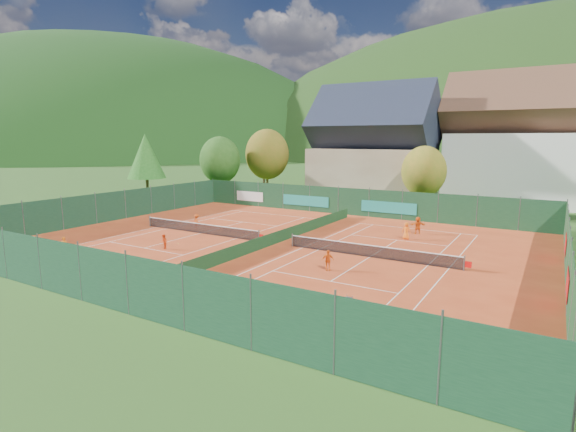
# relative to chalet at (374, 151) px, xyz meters

# --- Properties ---
(ground) EXTENTS (600.00, 600.00, 0.00)m
(ground) POSITION_rel_chalet_xyz_m (3.00, -30.00, -6.64)
(ground) COLOR #244A17
(ground) RESTS_ON ground
(clay_pad) EXTENTS (40.00, 32.00, 0.01)m
(clay_pad) POSITION_rel_chalet_xyz_m (3.00, -30.00, -6.62)
(clay_pad) COLOR #AF3B19
(clay_pad) RESTS_ON ground
(court_markings_left) EXTENTS (11.03, 23.83, 0.00)m
(court_markings_left) POSITION_rel_chalet_xyz_m (-5.00, -30.00, -6.61)
(court_markings_left) COLOR white
(court_markings_left) RESTS_ON ground
(court_markings_right) EXTENTS (11.03, 23.83, 0.00)m
(court_markings_right) POSITION_rel_chalet_xyz_m (11.00, -30.00, -6.61)
(court_markings_right) COLOR white
(court_markings_right) RESTS_ON ground
(tennis_net_left) EXTENTS (13.30, 0.10, 1.02)m
(tennis_net_left) POSITION_rel_chalet_xyz_m (-4.85, -30.00, -6.12)
(tennis_net_left) COLOR #59595B
(tennis_net_left) RESTS_ON ground
(tennis_net_right) EXTENTS (13.30, 0.10, 1.02)m
(tennis_net_right) POSITION_rel_chalet_xyz_m (11.15, -30.00, -6.12)
(tennis_net_right) COLOR #59595B
(tennis_net_right) RESTS_ON ground
(court_divider) EXTENTS (0.03, 28.80, 1.00)m
(court_divider) POSITION_rel_chalet_xyz_m (3.00, -30.00, -6.12)
(court_divider) COLOR #153A1C
(court_divider) RESTS_ON ground
(fence_north) EXTENTS (40.00, 0.10, 3.00)m
(fence_north) POSITION_rel_chalet_xyz_m (2.54, -14.01, -5.16)
(fence_north) COLOR #143920
(fence_north) RESTS_ON ground
(fence_south) EXTENTS (40.00, 0.04, 3.00)m
(fence_south) POSITION_rel_chalet_xyz_m (3.00, -46.00, -5.12)
(fence_south) COLOR #153A23
(fence_south) RESTS_ON ground
(fence_west) EXTENTS (0.04, 32.00, 3.00)m
(fence_west) POSITION_rel_chalet_xyz_m (-17.00, -30.00, -5.12)
(fence_west) COLOR #153923
(fence_west) RESTS_ON ground
(fence_east) EXTENTS (0.09, 32.00, 3.00)m
(fence_east) POSITION_rel_chalet_xyz_m (23.00, -29.95, -5.14)
(fence_east) COLOR #153C1D
(fence_east) RESTS_ON ground
(chalet) EXTENTS (16.20, 12.00, 16.00)m
(chalet) POSITION_rel_chalet_xyz_m (0.00, 0.00, 0.00)
(chalet) COLOR tan
(chalet) RESTS_ON ground
(hotel_block_a) EXTENTS (21.60, 11.00, 17.25)m
(hotel_block_a) POSITION_rel_chalet_xyz_m (19.00, 6.00, 0.76)
(hotel_block_a) COLOR silver
(hotel_block_a) RESTS_ON ground
(tree_west_front) EXTENTS (5.72, 5.72, 8.69)m
(tree_west_front) POSITION_rel_chalet_xyz_m (-19.00, -10.00, -1.23)
(tree_west_front) COLOR #442818
(tree_west_front) RESTS_ON ground
(tree_west_mid) EXTENTS (6.44, 6.44, 9.78)m
(tree_west_mid) POSITION_rel_chalet_xyz_m (-15.00, -4.00, -0.56)
(tree_west_mid) COLOR #4D341B
(tree_west_mid) RESTS_ON ground
(tree_west_back) EXTENTS (5.60, 5.60, 10.00)m
(tree_west_back) POSITION_rel_chalet_xyz_m (-21.00, 4.00, 0.11)
(tree_west_back) COLOR #482919
(tree_west_back) RESTS_ON ground
(tree_center) EXTENTS (5.01, 5.01, 7.60)m
(tree_center) POSITION_rel_chalet_xyz_m (9.00, -8.00, -1.91)
(tree_center) COLOR #442718
(tree_center) RESTS_ON ground
(tree_west_side) EXTENTS (5.04, 5.04, 9.00)m
(tree_west_side) POSITION_rel_chalet_xyz_m (-25.00, -18.00, -0.56)
(tree_west_side) COLOR #49341A
(tree_west_side) RESTS_ON ground
(mountain_backdrop) EXTENTS (820.00, 530.00, 242.00)m
(mountain_backdrop) POSITION_rel_chalet_xyz_m (31.54, 203.48, -46.26)
(mountain_backdrop) COLOR black
(mountain_backdrop) RESTS_ON ground
(ball_hopper) EXTENTS (0.34, 0.34, 0.80)m
(ball_hopper) POSITION_rel_chalet_xyz_m (13.76, -40.19, -6.07)
(ball_hopper) COLOR slate
(ball_hopper) RESTS_ON ground
(loose_ball_0) EXTENTS (0.07, 0.07, 0.07)m
(loose_ball_0) POSITION_rel_chalet_xyz_m (-3.77, -33.99, -6.59)
(loose_ball_0) COLOR #CCD833
(loose_ball_0) RESTS_ON ground
(loose_ball_1) EXTENTS (0.07, 0.07, 0.07)m
(loose_ball_1) POSITION_rel_chalet_xyz_m (9.79, -41.08, -6.59)
(loose_ball_1) COLOR #CCD833
(loose_ball_1) RESTS_ON ground
(player_left_near) EXTENTS (0.64, 0.58, 1.46)m
(player_left_near) POSITION_rel_chalet_xyz_m (-7.91, -41.09, -5.89)
(player_left_near) COLOR orange
(player_left_near) RESTS_ON ground
(player_left_mid) EXTENTS (0.72, 0.68, 1.18)m
(player_left_mid) POSITION_rel_chalet_xyz_m (-3.38, -35.87, -6.04)
(player_left_mid) COLOR #ED4A15
(player_left_mid) RESTS_ON ground
(player_left_far) EXTENTS (1.07, 0.85, 1.44)m
(player_left_far) POSITION_rel_chalet_xyz_m (-6.58, -28.68, -5.90)
(player_left_far) COLOR #E54E14
(player_left_far) RESTS_ON ground
(player_right_near) EXTENTS (0.81, 0.78, 1.36)m
(player_right_near) POSITION_rel_chalet_xyz_m (9.83, -34.41, -5.95)
(player_right_near) COLOR orange
(player_right_near) RESTS_ON ground
(player_right_far_a) EXTENTS (0.76, 0.53, 1.48)m
(player_right_far_a) POSITION_rel_chalet_xyz_m (11.54, -22.86, -5.89)
(player_right_far_a) COLOR orange
(player_right_far_a) RESTS_ON ground
(player_right_far_b) EXTENTS (1.47, 1.13, 1.55)m
(player_right_far_b) POSITION_rel_chalet_xyz_m (11.78, -20.20, -5.85)
(player_right_far_b) COLOR orange
(player_right_far_b) RESTS_ON ground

